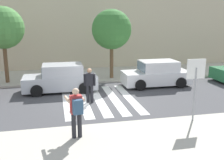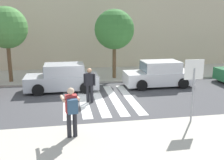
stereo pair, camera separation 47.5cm
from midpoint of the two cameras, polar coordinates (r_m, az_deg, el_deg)
The scene contains 15 objects.
ground_plane at distance 13.30m, azimuth -3.75°, elevation -4.56°, with size 120.00×120.00×0.00m, color #424244.
sidewalk_far at distance 19.04m, azimuth -6.51°, elevation 1.08°, with size 60.00×4.80×0.14m, color #B2AD9E.
building_facade_far at distance 23.03m, azimuth -7.88°, elevation 10.25°, with size 56.00×4.00×5.79m, color beige.
crosswalk_stripe_0 at distance 13.36m, azimuth -10.70°, elevation -4.67°, with size 0.44×5.20×0.01m, color silver.
crosswalk_stripe_1 at distance 13.40m, azimuth -7.27°, elevation -4.48°, with size 0.44×5.20×0.01m, color silver.
crosswalk_stripe_2 at distance 13.48m, azimuth -3.88°, elevation -4.29°, with size 0.44×5.20×0.01m, color silver.
crosswalk_stripe_3 at distance 13.62m, azimuth -0.54°, elevation -4.08°, with size 0.44×5.20×0.01m, color silver.
crosswalk_stripe_4 at distance 13.80m, azimuth 2.72°, elevation -3.86°, with size 0.44×5.20×0.01m, color silver.
stop_sign at distance 10.37m, azimuth 16.49°, elevation 0.76°, with size 0.76×0.08×2.44m.
photographer_with_backpack at distance 8.77m, azimuth -9.32°, elevation -6.21°, with size 0.67×0.90×1.72m.
pedestrian_crossing at distance 12.81m, azimuth -5.95°, elevation -0.76°, with size 0.57×0.32×1.72m.
parked_car_silver at distance 15.19m, azimuth -11.92°, elevation 0.29°, with size 4.10×1.92×1.55m.
parked_car_white at distance 16.27m, azimuth 8.83°, elevation 1.27°, with size 4.10×1.92×1.55m.
street_tree_west at distance 17.40m, azimuth -23.45°, elevation 10.36°, with size 2.55×2.55×4.66m.
street_tree_center at distance 17.35m, azimuth -0.90°, elevation 10.91°, with size 2.60×2.60×4.52m.
Camera 1 is at (-2.11, -12.47, 4.07)m, focal length 42.00 mm.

